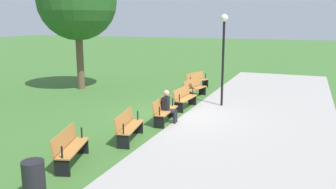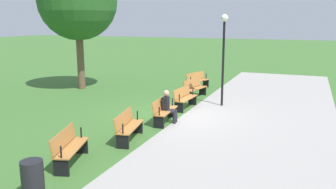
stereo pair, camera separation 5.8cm
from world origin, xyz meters
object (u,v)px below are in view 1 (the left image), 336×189
(bench_5, at_px, (70,147))
(bench_4, at_px, (128,126))
(bench_3, at_px, (164,110))
(tree_2, at_px, (77,1))
(bench_0, at_px, (197,80))
(bench_2, at_px, (184,98))
(person_seated, at_px, (168,105))
(bench_1, at_px, (194,88))
(lamp_post, at_px, (224,43))
(trash_bin, at_px, (34,179))

(bench_5, bearing_deg, bench_4, 148.41)
(bench_3, height_order, tree_2, tree_2)
(bench_0, bearing_deg, bench_2, 28.09)
(bench_2, relative_size, tree_2, 0.24)
(bench_3, height_order, person_seated, person_seated)
(bench_4, height_order, bench_5, same)
(bench_1, xyz_separation_m, bench_5, (8.90, -0.54, 0.00))
(lamp_post, bearing_deg, bench_2, -50.61)
(bench_5, height_order, lamp_post, lamp_post)
(trash_bin, bearing_deg, person_seated, 174.94)
(lamp_post, bearing_deg, bench_1, -124.71)
(bench_0, xyz_separation_m, tree_2, (2.38, -5.87, 4.20))
(bench_5, xyz_separation_m, person_seated, (-4.49, 0.96, 0.17))
(bench_2, bearing_deg, bench_0, -165.99)
(trash_bin, bearing_deg, bench_5, -166.84)
(bench_5, height_order, trash_bin, bench_5)
(lamp_post, bearing_deg, bench_0, -146.76)
(lamp_post, relative_size, trash_bin, 4.83)
(bench_5, bearing_deg, tree_2, -163.64)
(person_seated, height_order, tree_2, tree_2)
(person_seated, bearing_deg, bench_4, -13.64)
(bench_0, distance_m, bench_5, 11.09)
(lamp_post, bearing_deg, person_seated, -20.23)
(bench_4, height_order, person_seated, person_seated)
(bench_4, distance_m, tree_2, 10.07)
(lamp_post, distance_m, trash_bin, 9.95)
(bench_0, height_order, bench_4, same)
(bench_4, relative_size, trash_bin, 2.04)
(lamp_post, height_order, trash_bin, lamp_post)
(bench_5, relative_size, tree_2, 0.25)
(bench_4, xyz_separation_m, trash_bin, (3.91, -0.14, -0.06))
(bench_3, distance_m, tree_2, 8.99)
(bench_1, xyz_separation_m, lamp_post, (1.13, 1.62, 2.28))
(bench_2, distance_m, bench_5, 6.72)
(bench_0, xyz_separation_m, bench_2, (4.42, 0.82, 0.00))
(bench_3, xyz_separation_m, bench_5, (4.42, -0.82, 0.00))
(bench_0, height_order, bench_1, same)
(bench_1, distance_m, bench_2, 2.25)
(bench_5, relative_size, person_seated, 1.39)
(bench_2, distance_m, person_seated, 2.19)
(bench_5, bearing_deg, lamp_post, 146.82)
(bench_0, distance_m, bench_1, 2.25)
(bench_0, height_order, bench_3, same)
(bench_2, distance_m, bench_3, 2.25)
(tree_2, xyz_separation_m, trash_bin, (10.44, 6.27, -4.26))
(trash_bin, bearing_deg, bench_4, 177.96)
(tree_2, height_order, trash_bin, tree_2)
(bench_4, xyz_separation_m, tree_2, (-6.53, -6.41, 4.20))
(lamp_post, xyz_separation_m, trash_bin, (9.51, -1.76, -2.34))
(bench_5, bearing_deg, person_seated, 150.38)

